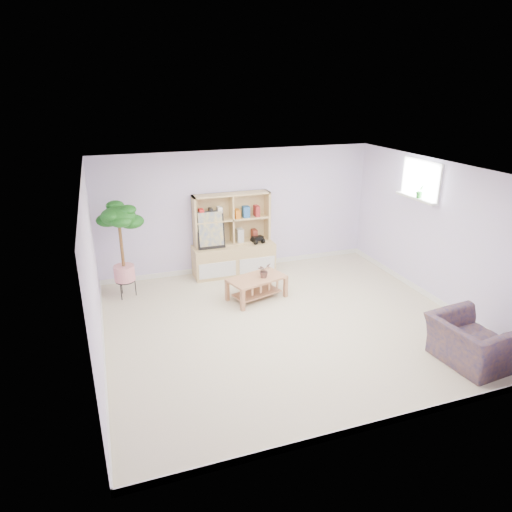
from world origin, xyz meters
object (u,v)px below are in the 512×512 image
object	(u,v)px
floor_tree	(122,251)
storage_unit	(233,235)
armchair	(472,339)
coffee_table	(257,288)

from	to	relation	value
floor_tree	storage_unit	bearing A→B (deg)	10.76
armchair	floor_tree	bearing A→B (deg)	43.81
storage_unit	coffee_table	distance (m)	1.38
storage_unit	floor_tree	world-z (taller)	floor_tree
coffee_table	armchair	xyz separation A→B (m)	(2.06, -2.80, 0.16)
coffee_table	armchair	distance (m)	3.48
storage_unit	floor_tree	distance (m)	2.15
coffee_table	floor_tree	distance (m)	2.41
storage_unit	coffee_table	bearing A→B (deg)	-87.72
armchair	storage_unit	bearing A→B (deg)	22.17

